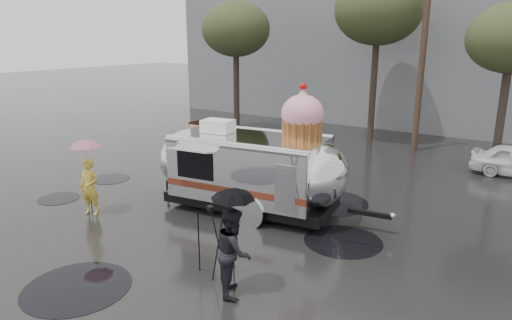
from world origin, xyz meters
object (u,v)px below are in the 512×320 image
Objects in this scene: person_left at (90,187)px; tripod at (211,233)px; person_right at (234,251)px; airstream_trailer at (253,166)px.

person_left is 1.05× the size of tripod.
person_right is 1.15× the size of tripod.
person_left is 6.23m from person_right.
person_left is at bearing -169.51° from tripod.
airstream_trailer is 4.39× the size of person_left.
tripod is (5.25, -0.77, 0.13)m from person_left.
airstream_trailer is 4.60× the size of tripod.
airstream_trailer is at bearing 18.39° from person_left.
airstream_trailer reaches higher than person_left.
airstream_trailer is at bearing -6.44° from person_right.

